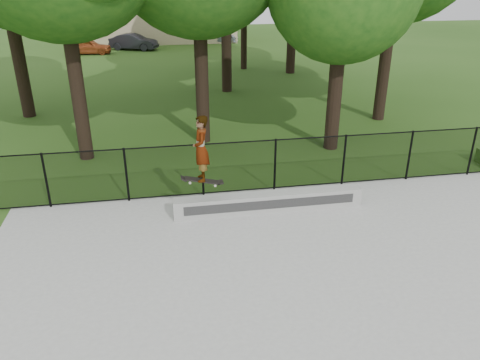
{
  "coord_description": "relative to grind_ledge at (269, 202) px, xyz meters",
  "views": [
    {
      "loc": [
        -3.05,
        -5.65,
        5.69
      ],
      "look_at": [
        -1.28,
        4.2,
        1.2
      ],
      "focal_mm": 35.0,
      "sensor_mm": 36.0,
      "label": 1
    }
  ],
  "objects": [
    {
      "name": "ground",
      "position": [
        0.45,
        -4.7,
        -0.3
      ],
      "size": [
        100.0,
        100.0,
        0.0
      ],
      "primitive_type": "plane",
      "color": "#294E16",
      "rests_on": "ground"
    },
    {
      "name": "concrete_slab",
      "position": [
        0.45,
        -4.7,
        -0.27
      ],
      "size": [
        14.0,
        12.0,
        0.06
      ],
      "primitive_type": "cube",
      "color": "#A2A39E",
      "rests_on": "ground"
    },
    {
      "name": "grind_ledge",
      "position": [
        0.0,
        0.0,
        0.0
      ],
      "size": [
        4.85,
        0.4,
        0.48
      ],
      "primitive_type": "cube",
      "color": "#9D9C98",
      "rests_on": "concrete_slab"
    },
    {
      "name": "car_a",
      "position": [
        -7.38,
        26.64,
        0.25
      ],
      "size": [
        3.32,
        1.54,
        1.11
      ],
      "primitive_type": "imported",
      "rotation": [
        0.0,
        0.0,
        1.5
      ],
      "color": "#A0451D",
      "rests_on": "ground"
    },
    {
      "name": "car_b",
      "position": [
        -4.14,
        28.15,
        0.31
      ],
      "size": [
        3.6,
        2.43,
        1.22
      ],
      "primitive_type": "imported",
      "rotation": [
        0.0,
        0.0,
        1.19
      ],
      "color": "black",
      "rests_on": "ground"
    },
    {
      "name": "car_c",
      "position": [
        2.35,
        31.18,
        0.36
      ],
      "size": [
        4.33,
        2.22,
        1.32
      ],
      "primitive_type": "imported",
      "rotation": [
        0.0,
        0.0,
        1.48
      ],
      "color": "#909BA3",
      "rests_on": "ground"
    },
    {
      "name": "skater_airborne",
      "position": [
        -1.69,
        -0.12,
        1.56
      ],
      "size": [
        0.83,
        0.58,
        1.76
      ],
      "color": "black",
      "rests_on": "ground"
    },
    {
      "name": "chainlink_fence",
      "position": [
        0.45,
        1.2,
        0.51
      ],
      "size": [
        16.06,
        0.06,
        1.5
      ],
      "color": "black",
      "rests_on": "concrete_slab"
    },
    {
      "name": "distant_building",
      "position": [
        -1.55,
        33.3,
        1.86
      ],
      "size": [
        12.4,
        6.4,
        4.3
      ],
      "color": "#CAB88E",
      "rests_on": "ground"
    }
  ]
}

